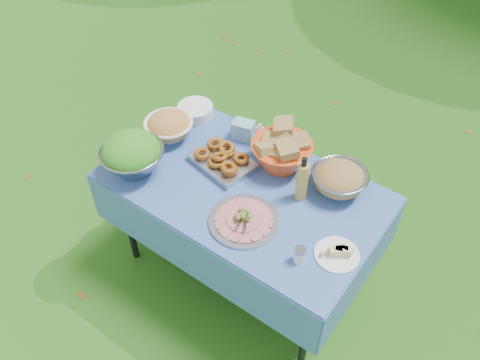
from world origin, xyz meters
name	(u,v)px	position (x,y,z in m)	size (l,w,h in m)	color
ground	(243,269)	(0.00, 0.00, 0.00)	(80.00, 80.00, 0.00)	#163D0B
picnic_table	(243,231)	(0.00, 0.00, 0.38)	(1.46, 0.86, 0.76)	#749EDF
salad_bowl	(132,154)	(-0.55, -0.25, 0.87)	(0.34, 0.34, 0.22)	#919399
pasta_bowl_white	(169,126)	(-0.58, 0.07, 0.84)	(0.28, 0.28, 0.16)	white
plate_stack	(195,111)	(-0.58, 0.31, 0.80)	(0.22, 0.22, 0.07)	white
wipes_box	(243,130)	(-0.23, 0.32, 0.82)	(0.12, 0.09, 0.11)	#83BBCF
sanitizer_bottle	(260,134)	(-0.12, 0.32, 0.83)	(0.05, 0.05, 0.14)	pink
bread_bowl	(282,149)	(0.07, 0.25, 0.87)	(0.33, 0.33, 0.22)	#EC4B19
pasta_bowl_steel	(339,178)	(0.41, 0.27, 0.84)	(0.29, 0.29, 0.15)	#919399
fried_tray	(222,159)	(-0.19, 0.06, 0.80)	(0.33, 0.24, 0.08)	#ADADB2
charcuterie_platter	(244,216)	(0.15, -0.20, 0.80)	(0.35, 0.35, 0.08)	#AAACB2
oil_bottle	(302,178)	(0.28, 0.11, 0.90)	(0.06, 0.06, 0.27)	gold
cheese_plate	(337,252)	(0.61, -0.11, 0.79)	(0.21, 0.21, 0.06)	white
shaker	(300,255)	(0.49, -0.24, 0.80)	(0.05, 0.05, 0.09)	white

